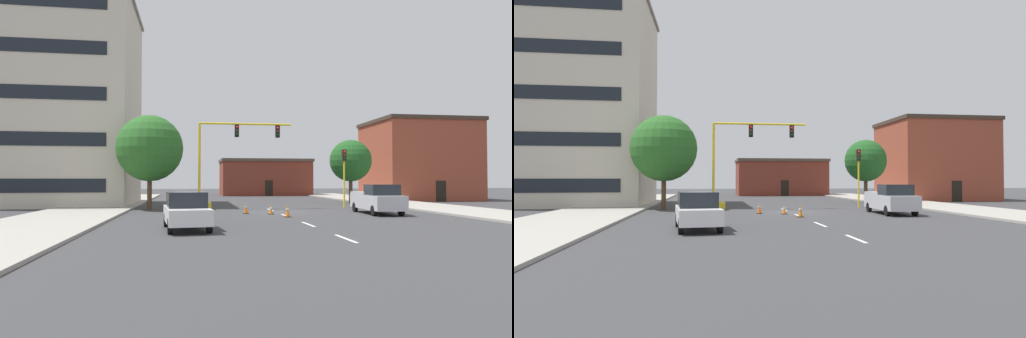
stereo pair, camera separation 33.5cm
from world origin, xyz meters
TOP-DOWN VIEW (x-y plane):
  - ground_plane at (0.00, 0.00)m, footprint 160.00×160.00m
  - sidewalk_left at (-13.46, 8.00)m, footprint 6.00×56.00m
  - sidewalk_right at (13.46, 8.00)m, footprint 6.00×56.00m
  - lane_stripe_seg_0 at (0.00, -14.00)m, footprint 0.16×2.40m
  - lane_stripe_seg_1 at (0.00, -8.50)m, footprint 0.16×2.40m
  - lane_stripe_seg_2 at (0.00, -3.00)m, footprint 0.16×2.40m
  - lane_stripe_seg_3 at (0.00, 2.50)m, footprint 0.16×2.40m
  - building_tall_left at (-19.09, 11.69)m, footprint 15.96×12.28m
  - building_brick_center at (4.84, 33.83)m, footprint 13.20×8.08m
  - building_row_right at (19.93, 16.58)m, footprint 11.06×9.59m
  - traffic_signal_gantry at (-4.33, 4.03)m, footprint 8.25×1.20m
  - traffic_light_pole_right at (6.55, 4.21)m, footprint 0.32×0.47m
  - tree_right_mid at (9.39, 10.23)m, footprint 4.06×4.06m
  - tree_left_near at (-9.15, 3.94)m, footprint 5.11×5.11m
  - pickup_truck_silver at (6.44, -2.47)m, footprint 2.28×5.50m
  - sedan_white_near_left at (-6.20, -10.00)m, footprint 2.33×4.68m
  - traffic_cone_roadside_a at (-2.30, -1.00)m, footprint 0.36×0.36m
  - traffic_cone_roadside_b at (-0.11, -4.11)m, footprint 0.36×0.36m
  - traffic_cone_roadside_c at (-0.71, -1.72)m, footprint 0.36×0.36m

SIDE VIEW (x-z plane):
  - ground_plane at x=0.00m, z-range 0.00..0.00m
  - lane_stripe_seg_0 at x=0.00m, z-range 0.00..0.01m
  - lane_stripe_seg_1 at x=0.00m, z-range 0.00..0.01m
  - lane_stripe_seg_2 at x=0.00m, z-range 0.00..0.01m
  - lane_stripe_seg_3 at x=0.00m, z-range 0.00..0.01m
  - sidewalk_left at x=-13.46m, z-range 0.00..0.14m
  - sidewalk_right at x=13.46m, z-range 0.00..0.14m
  - traffic_cone_roadside_c at x=-0.71m, z-range -0.01..0.60m
  - traffic_cone_roadside_a at x=-2.30m, z-range -0.01..0.72m
  - traffic_cone_roadside_b at x=-0.11m, z-range -0.01..0.76m
  - sedan_white_near_left at x=-6.20m, z-range 0.02..1.76m
  - pickup_truck_silver at x=6.44m, z-range -0.02..1.97m
  - traffic_signal_gantry at x=-4.33m, z-range -1.22..5.61m
  - building_brick_center at x=4.84m, z-range 0.01..5.32m
  - traffic_light_pole_right at x=6.55m, z-range 1.13..5.93m
  - tree_right_mid at x=9.39m, z-range 1.05..7.24m
  - building_row_right at x=19.93m, z-range 0.01..9.11m
  - tree_left_near at x=-9.15m, z-range 1.08..8.35m
  - building_tall_left at x=-19.09m, z-range 0.01..18.68m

